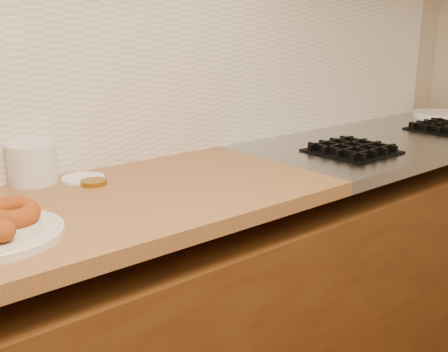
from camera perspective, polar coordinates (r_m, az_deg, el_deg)
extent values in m
cube|color=#BFB095|center=(1.63, -15.47, 16.37)|extent=(4.00, 0.02, 2.70)
cube|color=#9EA0A5|center=(2.22, 17.50, 3.66)|extent=(1.30, 0.62, 0.04)
cube|color=silver|center=(1.62, -14.90, 11.10)|extent=(3.60, 0.02, 0.60)
cube|color=black|center=(1.89, 13.74, 2.62)|extent=(0.26, 0.26, 0.01)
cube|color=black|center=(1.81, 12.05, 2.69)|extent=(0.01, 0.24, 0.02)
cube|color=black|center=(1.83, 16.01, 2.56)|extent=(0.24, 0.01, 0.02)
cube|color=black|center=(1.86, 13.21, 2.95)|extent=(0.01, 0.24, 0.02)
cube|color=black|center=(1.87, 14.50, 2.90)|extent=(0.24, 0.01, 0.02)
cube|color=black|center=(1.91, 14.31, 3.19)|extent=(0.01, 0.24, 0.02)
cube|color=black|center=(1.90, 13.04, 3.23)|extent=(0.24, 0.01, 0.02)
cube|color=black|center=(1.96, 15.35, 3.42)|extent=(0.01, 0.24, 0.02)
cube|color=black|center=(1.94, 11.64, 3.54)|extent=(0.24, 0.01, 0.02)
cube|color=black|center=(2.43, 23.02, 4.70)|extent=(0.26, 0.26, 0.01)
cube|color=black|center=(2.35, 22.03, 4.83)|extent=(0.01, 0.24, 0.02)
cube|color=black|center=(2.40, 22.72, 4.98)|extent=(0.01, 0.24, 0.02)
cube|color=black|center=(2.44, 22.44, 5.17)|extent=(0.24, 0.01, 0.02)
cube|color=black|center=(2.47, 21.22, 5.40)|extent=(0.24, 0.01, 0.02)
torus|color=#933C0A|center=(1.22, -22.14, -3.70)|extent=(0.16, 0.17, 0.05)
ellipsoid|color=#933C0A|center=(1.11, -23.17, -5.49)|extent=(0.08, 0.08, 0.05)
cylinder|color=silver|center=(1.55, -20.15, 1.30)|extent=(0.17, 0.17, 0.11)
cylinder|color=white|center=(1.55, -15.09, -0.25)|extent=(0.16, 0.16, 0.01)
cylinder|color=#A07720|center=(1.50, -14.00, -0.67)|extent=(0.09, 0.09, 0.01)
cylinder|color=white|center=(2.78, 22.44, 6.06)|extent=(0.25, 0.25, 0.01)
cylinder|color=white|center=(2.77, 22.46, 6.32)|extent=(0.25, 0.25, 0.01)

